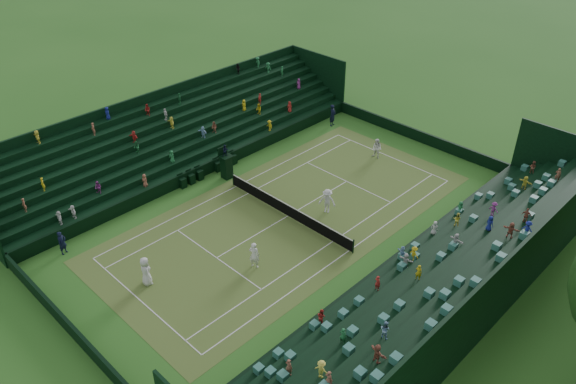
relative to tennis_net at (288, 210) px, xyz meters
name	(u,v)px	position (x,y,z in m)	size (l,w,h in m)	color
ground	(288,216)	(0.00, 0.00, -0.53)	(160.00, 160.00, 0.00)	#2D6921
court_surface	(288,216)	(0.00, 0.00, -0.52)	(12.97, 26.77, 0.01)	#3B7C29
perimeter_wall_north	(417,135)	(0.00, 15.88, -0.03)	(17.17, 0.20, 1.00)	black
perimeter_wall_south	(75,334)	(0.00, -15.88, -0.03)	(17.17, 0.20, 1.00)	black
perimeter_wall_east	(388,266)	(8.48, 0.00, -0.03)	(0.20, 31.77, 1.00)	black
perimeter_wall_west	(211,167)	(-8.48, 0.00, -0.03)	(0.20, 31.77, 1.00)	black
north_grandstand	(452,287)	(12.66, 0.00, 1.02)	(6.60, 32.00, 4.90)	black
south_grandstand	(177,137)	(-12.66, 0.00, 1.02)	(6.60, 32.00, 4.90)	black
tennis_net	(288,210)	(0.00, 0.00, 0.00)	(11.67, 0.10, 1.06)	black
umpire_chair	(226,164)	(-7.01, 0.39, 0.68)	(0.90, 0.90, 2.83)	black
courtside_chairs	(209,170)	(-8.30, -0.37, -0.11)	(0.51, 5.48, 1.11)	black
player_near_west	(146,271)	(-1.09, -10.76, 0.43)	(0.93, 0.61, 1.91)	silver
player_near_east	(254,255)	(2.31, -5.28, 0.40)	(0.67, 0.44, 1.85)	white
player_far_west	(377,149)	(-0.65, 10.97, 0.32)	(0.82, 0.64, 1.69)	white
player_far_east	(327,201)	(1.58, 2.28, 0.39)	(1.19, 0.69, 1.84)	white
line_judge_north	(333,115)	(-7.17, 13.03, 0.47)	(0.73, 0.48, 1.99)	black
line_judge_south	(62,243)	(-7.29, -12.85, 0.29)	(0.60, 0.39, 1.63)	black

